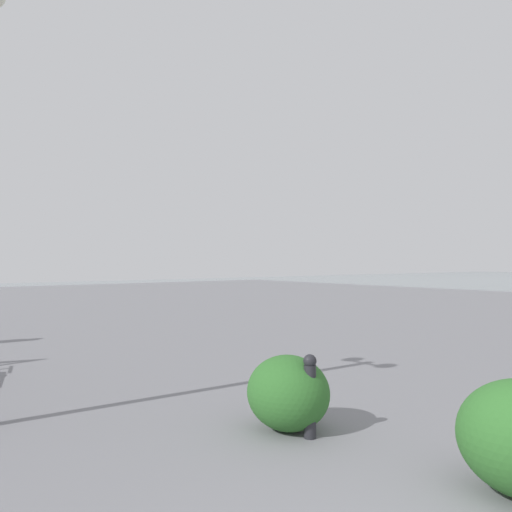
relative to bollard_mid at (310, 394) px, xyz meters
The scene contains 2 objects.
bollard_mid is the anchor object (origin of this frame).
shrub_low 0.31m from the bollard_mid, ahead, with size 0.89×0.80×0.76m.
Camera 1 is at (-0.64, 2.50, 1.72)m, focal length 36.76 mm.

